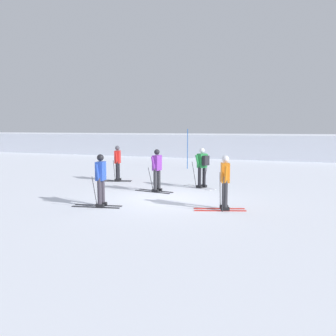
{
  "coord_description": "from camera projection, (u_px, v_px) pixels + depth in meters",
  "views": [
    {
      "loc": [
        4.52,
        -11.37,
        2.53
      ],
      "look_at": [
        -0.61,
        1.79,
        0.9
      ],
      "focal_mm": 36.81,
      "sensor_mm": 36.0,
      "label": 1
    }
  ],
  "objects": [
    {
      "name": "ground_plane",
      "position": [
        166.0,
        199.0,
        12.44
      ],
      "size": [
        120.0,
        120.0,
        0.0
      ],
      "primitive_type": "plane",
      "color": "silver"
    },
    {
      "name": "skier_green",
      "position": [
        202.0,
        166.0,
        14.57
      ],
      "size": [
        1.59,
        1.07,
        1.71
      ],
      "color": "silver",
      "rests_on": "ground"
    },
    {
      "name": "skier_purple",
      "position": [
        157.0,
        169.0,
        13.68
      ],
      "size": [
        1.64,
        1.0,
        1.71
      ],
      "color": "black",
      "rests_on": "ground"
    },
    {
      "name": "far_snow_ridge",
      "position": [
        249.0,
        145.0,
        31.49
      ],
      "size": [
        80.0,
        8.51,
        1.97
      ],
      "primitive_type": "cube",
      "color": "silver",
      "rests_on": "ground"
    },
    {
      "name": "skier_blue",
      "position": [
        101.0,
        179.0,
        11.07
      ],
      "size": [
        1.64,
        0.99,
        1.71
      ],
      "color": "black",
      "rests_on": "ground"
    },
    {
      "name": "skier_red",
      "position": [
        117.0,
        162.0,
        16.47
      ],
      "size": [
        1.64,
        0.96,
        1.71
      ],
      "color": "black",
      "rests_on": "ground"
    },
    {
      "name": "skier_orange",
      "position": [
        225.0,
        181.0,
        10.63
      ],
      "size": [
        1.63,
        0.95,
        1.71
      ],
      "color": "red",
      "rests_on": "ground"
    },
    {
      "name": "trail_marker_pole",
      "position": [
        187.0,
        149.0,
        21.53
      ],
      "size": [
        0.04,
        0.04,
        2.49
      ],
      "primitive_type": "cylinder",
      "color": "#1E56AD",
      "rests_on": "ground"
    }
  ]
}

